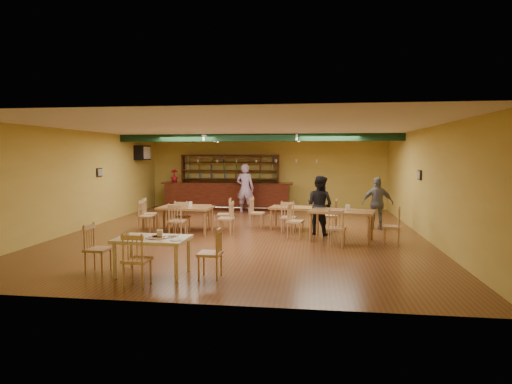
# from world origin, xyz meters

# --- Properties ---
(floor) EXTENTS (12.00, 12.00, 0.00)m
(floor) POSITION_xyz_m (0.00, 0.00, 0.00)
(floor) COLOR brown
(floor) RESTS_ON ground
(ceiling_beam) EXTENTS (10.00, 0.30, 0.25)m
(ceiling_beam) POSITION_xyz_m (0.00, 2.80, 2.87)
(ceiling_beam) COLOR black
(ceiling_beam) RESTS_ON ceiling
(track_rail_left) EXTENTS (0.05, 2.50, 0.05)m
(track_rail_left) POSITION_xyz_m (-1.80, 3.40, 2.94)
(track_rail_left) COLOR white
(track_rail_left) RESTS_ON ceiling
(track_rail_right) EXTENTS (0.05, 2.50, 0.05)m
(track_rail_right) POSITION_xyz_m (1.40, 3.40, 2.94)
(track_rail_right) COLOR white
(track_rail_right) RESTS_ON ceiling
(ac_unit) EXTENTS (0.34, 0.70, 0.48)m
(ac_unit) POSITION_xyz_m (-4.80, 4.20, 2.35)
(ac_unit) COLOR white
(ac_unit) RESTS_ON wall_left
(picture_left) EXTENTS (0.04, 0.34, 0.28)m
(picture_left) POSITION_xyz_m (-4.97, 1.00, 1.70)
(picture_left) COLOR black
(picture_left) RESTS_ON wall_left
(picture_right) EXTENTS (0.04, 0.34, 0.28)m
(picture_right) POSITION_xyz_m (4.97, 0.50, 1.70)
(picture_right) COLOR black
(picture_right) RESTS_ON wall_right
(bar_counter) EXTENTS (5.41, 0.85, 1.13)m
(bar_counter) POSITION_xyz_m (-1.56, 5.15, 0.56)
(bar_counter) COLOR black
(bar_counter) RESTS_ON ground
(back_bar_hutch) EXTENTS (4.19, 0.40, 2.28)m
(back_bar_hutch) POSITION_xyz_m (-1.56, 5.78, 1.14)
(back_bar_hutch) COLOR black
(back_bar_hutch) RESTS_ON ground
(poinsettia) EXTENTS (0.38, 0.38, 0.52)m
(poinsettia) POSITION_xyz_m (-3.82, 5.15, 1.39)
(poinsettia) COLOR #A50F1F
(poinsettia) RESTS_ON bar_counter
(dining_table_a) EXTENTS (1.49, 0.98, 0.71)m
(dining_table_a) POSITION_xyz_m (-1.87, 0.46, 0.36)
(dining_table_a) COLOR brown
(dining_table_a) RESTS_ON ground
(dining_table_b) EXTENTS (1.47, 1.00, 0.69)m
(dining_table_b) POSITION_xyz_m (1.36, 0.84, 0.34)
(dining_table_b) COLOR brown
(dining_table_b) RESTS_ON ground
(dining_table_c) EXTENTS (1.56, 0.98, 0.76)m
(dining_table_c) POSITION_xyz_m (-1.71, -0.20, 0.38)
(dining_table_c) COLOR brown
(dining_table_c) RESTS_ON ground
(dining_table_d) EXTENTS (1.81, 1.32, 0.82)m
(dining_table_d) POSITION_xyz_m (2.73, -0.80, 0.41)
(dining_table_d) COLOR brown
(dining_table_d) RESTS_ON ground
(near_table) EXTENTS (1.36, 0.90, 0.72)m
(near_table) POSITION_xyz_m (-1.03, -4.55, 0.36)
(near_table) COLOR beige
(near_table) RESTS_ON ground
(pizza_tray) EXTENTS (0.43, 0.43, 0.01)m
(pizza_tray) POSITION_xyz_m (-0.94, -4.55, 0.73)
(pizza_tray) COLOR silver
(pizza_tray) RESTS_ON near_table
(parmesan_shaker) EXTENTS (0.08, 0.08, 0.11)m
(parmesan_shaker) POSITION_xyz_m (-1.46, -4.70, 0.77)
(parmesan_shaker) COLOR #EAE5C6
(parmesan_shaker) RESTS_ON near_table
(napkin_stack) EXTENTS (0.20, 0.16, 0.03)m
(napkin_stack) POSITION_xyz_m (-0.70, -4.36, 0.73)
(napkin_stack) COLOR white
(napkin_stack) RESTS_ON near_table
(pizza_server) EXTENTS (0.33, 0.20, 0.00)m
(pizza_server) POSITION_xyz_m (-0.79, -4.50, 0.73)
(pizza_server) COLOR silver
(pizza_server) RESTS_ON pizza_tray
(side_plate) EXTENTS (0.23, 0.23, 0.01)m
(side_plate) POSITION_xyz_m (-0.50, -4.74, 0.72)
(side_plate) COLOR white
(side_plate) RESTS_ON near_table
(patron_bar) EXTENTS (0.76, 0.55, 1.92)m
(patron_bar) POSITION_xyz_m (-0.67, 4.33, 0.96)
(patron_bar) COLOR #7D489C
(patron_bar) RESTS_ON ground
(patron_right_a) EXTENTS (1.04, 0.99, 1.68)m
(patron_right_a) POSITION_xyz_m (2.16, 0.04, 0.84)
(patron_right_a) COLOR black
(patron_right_a) RESTS_ON ground
(patron_right_b) EXTENTS (0.95, 0.43, 1.59)m
(patron_right_b) POSITION_xyz_m (3.93, 1.20, 0.79)
(patron_right_b) COLOR slate
(patron_right_b) RESTS_ON ground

